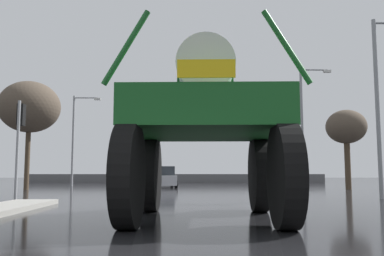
{
  "coord_description": "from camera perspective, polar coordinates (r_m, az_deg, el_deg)",
  "views": [
    {
      "loc": [
        0.62,
        -4.51,
        1.12
      ],
      "look_at": [
        0.9,
        8.26,
        2.47
      ],
      "focal_mm": 38.89,
      "sensor_mm": 36.0,
      "label": 1
    }
  ],
  "objects": [
    {
      "name": "ground_plane",
      "position": [
        22.55,
        -2.88,
        -8.88
      ],
      "size": [
        120.0,
        120.0,
        0.0
      ],
      "primitive_type": "plane",
      "color": "black"
    },
    {
      "name": "oversize_sprayer",
      "position": [
        10.1,
        1.85,
        0.06
      ],
      "size": [
        4.21,
        5.95,
        4.38
      ],
      "rotation": [
        0.0,
        0.0,
        1.53
      ],
      "color": "black",
      "rests_on": "ground"
    },
    {
      "name": "sedan_ahead",
      "position": [
        30.49,
        -4.1,
        -6.79
      ],
      "size": [
        2.31,
        4.29,
        1.52
      ],
      "rotation": [
        0.0,
        0.0,
        1.71
      ],
      "color": "#B7B7BF",
      "rests_on": "ground"
    },
    {
      "name": "traffic_signal_near_left",
      "position": [
        17.23,
        -22.52,
        0.01
      ],
      "size": [
        0.24,
        0.54,
        3.83
      ],
      "color": "gray",
      "rests_on": "ground"
    },
    {
      "name": "traffic_signal_near_right",
      "position": [
        16.45,
        11.24,
        0.11
      ],
      "size": [
        0.24,
        0.54,
        3.9
      ],
      "color": "gray",
      "rests_on": "ground"
    },
    {
      "name": "streetlight_near_right",
      "position": [
        19.56,
        24.35,
        3.8
      ],
      "size": [
        1.6,
        0.24,
        7.74
      ],
      "color": "gray",
      "rests_on": "ground"
    },
    {
      "name": "streetlight_far_left",
      "position": [
        34.39,
        -15.67,
        -0.88
      ],
      "size": [
        2.22,
        0.24,
        7.21
      ],
      "color": "gray",
      "rests_on": "ground"
    },
    {
      "name": "streetlight_far_right",
      "position": [
        28.73,
        15.18,
        1.03
      ],
      "size": [
        2.14,
        0.24,
        8.15
      ],
      "color": "gray",
      "rests_on": "ground"
    },
    {
      "name": "bare_tree_left",
      "position": [
        28.52,
        -21.4,
        2.66
      ],
      "size": [
        3.86,
        3.86,
        6.89
      ],
      "color": "#473828",
      "rests_on": "ground"
    },
    {
      "name": "bare_tree_right",
      "position": [
        28.73,
        20.39,
        0.03
      ],
      "size": [
        2.58,
        2.58,
        5.14
      ],
      "color": "#473828",
      "rests_on": "ground"
    },
    {
      "name": "roadside_barrier",
      "position": [
        42.95,
        -2.11,
        -6.94
      ],
      "size": [
        30.6,
        0.24,
        0.9
      ],
      "primitive_type": "cube",
      "color": "#59595B",
      "rests_on": "ground"
    }
  ]
}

